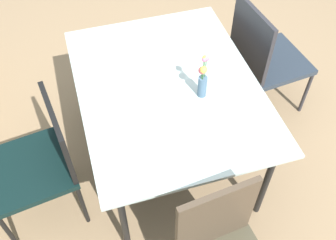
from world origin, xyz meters
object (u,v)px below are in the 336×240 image
Objects in this scene: chair_near_right at (263,55)px; flower_vase at (203,79)px; chair_far_side at (40,159)px; dining_table at (168,91)px.

chair_near_right is 0.87m from flower_vase.
chair_far_side is at bearing -80.64° from chair_near_right.
dining_table is 0.28m from flower_vase.
chair_near_right reaches higher than dining_table.
flower_vase reaches higher than chair_near_right.
dining_table is 1.49× the size of chair_near_right.
chair_far_side is (-0.47, 1.69, -0.01)m from chair_near_right.
flower_vase is (-0.13, -0.17, 0.18)m from dining_table.
chair_far_side reaches higher than dining_table.
dining_table is 1.59× the size of chair_far_side.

